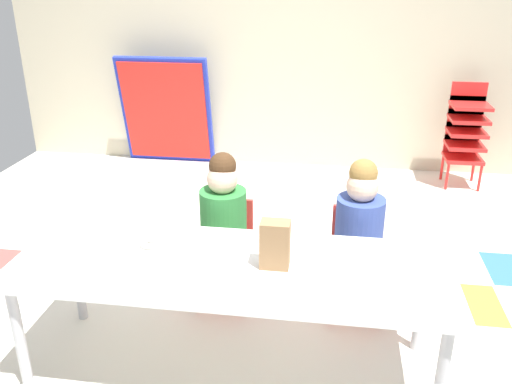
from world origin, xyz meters
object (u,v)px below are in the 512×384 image
seated_child_middle_seat (359,224)px  kid_chair_red_stack (466,129)px  paper_plate_near_edge (150,246)px  donut_powdered_on_plate (150,243)px  craft_table (230,272)px  paper_plate_center_table (232,244)px  folded_activity_table (166,111)px  paper_bag_brown (275,244)px  seated_child_near_camera (224,216)px

seated_child_middle_seat → kid_chair_red_stack: size_ratio=1.00×
paper_plate_near_edge → donut_powdered_on_plate: donut_powdered_on_plate is taller
craft_table → paper_plate_center_table: size_ratio=11.07×
folded_activity_table → paper_bag_brown: 3.25m
folded_activity_table → paper_plate_center_table: 3.00m
kid_chair_red_stack → folded_activity_table: bearing=176.7°
craft_table → paper_plate_near_edge: size_ratio=11.07×
craft_table → seated_child_near_camera: 0.59m
paper_plate_center_table → donut_powdered_on_plate: size_ratio=1.80×
seated_child_middle_seat → paper_plate_near_edge: bearing=-154.3°
seated_child_near_camera → paper_plate_center_table: (0.13, -0.41, 0.05)m
seated_child_middle_seat → paper_bag_brown: (-0.39, -0.58, 0.15)m
seated_child_near_camera → paper_plate_near_edge: (-0.26, -0.48, 0.05)m
craft_table → seated_child_near_camera: (-0.15, 0.57, 0.01)m
paper_bag_brown → paper_plate_center_table: paper_bag_brown is taller
folded_activity_table → donut_powdered_on_plate: bearing=-74.1°
paper_plate_near_edge → paper_plate_center_table: size_ratio=1.00×
folded_activity_table → paper_plate_center_table: folded_activity_table is taller
kid_chair_red_stack → paper_plate_near_edge: bearing=-127.0°
kid_chair_red_stack → paper_plate_near_edge: kid_chair_red_stack is taller
kid_chair_red_stack → seated_child_near_camera: bearing=-128.7°
seated_child_middle_seat → paper_plate_near_edge: size_ratio=5.10×
seated_child_middle_seat → paper_plate_center_table: size_ratio=5.10×
craft_table → paper_bag_brown: size_ratio=9.05×
donut_powdered_on_plate → seated_child_near_camera: bearing=61.9°
seated_child_middle_seat → paper_bag_brown: seated_child_middle_seat is taller
paper_plate_near_edge → donut_powdered_on_plate: bearing=0.0°
paper_bag_brown → paper_plate_near_edge: bearing=171.4°
craft_table → kid_chair_red_stack: size_ratio=2.17×
seated_child_middle_seat → donut_powdered_on_plate: size_ratio=9.16×
paper_plate_near_edge → seated_child_middle_seat: bearing=25.7°
craft_table → donut_powdered_on_plate: (-0.41, 0.09, 0.07)m
folded_activity_table → seated_child_near_camera: bearing=-65.6°
craft_table → paper_bag_brown: 0.26m
donut_powdered_on_plate → kid_chair_red_stack: bearing=53.0°
paper_plate_near_edge → paper_plate_center_table: bearing=11.2°
folded_activity_table → paper_plate_near_edge: size_ratio=6.04×
kid_chair_red_stack → paper_plate_near_edge: 3.34m
donut_powdered_on_plate → paper_bag_brown: bearing=-8.6°
craft_table → kid_chair_red_stack: kid_chair_red_stack is taller
folded_activity_table → paper_plate_center_table: (1.19, -2.76, 0.06)m
craft_table → seated_child_near_camera: seated_child_near_camera is taller
seated_child_middle_seat → kid_chair_red_stack: seated_child_middle_seat is taller
paper_plate_center_table → seated_child_near_camera: bearing=107.3°
folded_activity_table → paper_bag_brown: folded_activity_table is taller
seated_child_middle_seat → folded_activity_table: bearing=127.7°
kid_chair_red_stack → paper_plate_center_table: (-1.62, -2.59, 0.08)m
paper_plate_center_table → donut_powdered_on_plate: bearing=-168.8°
kid_chair_red_stack → paper_bag_brown: kid_chair_red_stack is taller
folded_activity_table → paper_plate_near_edge: 2.95m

